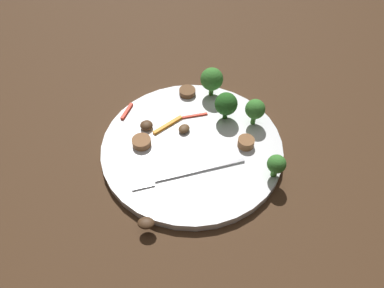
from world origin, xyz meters
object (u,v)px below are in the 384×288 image
Objects in this scene: broccoli_floret_1 at (226,104)px; mushroom_1 at (146,125)px; plate at (192,147)px; pepper_strip_0 at (194,116)px; pepper_strip_2 at (127,111)px; fork at (180,175)px; mushroom_0 at (146,223)px; broccoli_floret_3 at (212,79)px; broccoli_floret_2 at (276,164)px; pepper_strip_1 at (168,125)px; sausage_slice_2 at (187,92)px; sausage_slice_1 at (142,142)px; mushroom_2 at (186,128)px; broccoli_floret_0 at (254,108)px; sausage_slice_0 at (246,142)px.

mushroom_1 is (0.13, -0.03, -0.03)m from broccoli_floret_1.
plate is 0.06m from pepper_strip_0.
fork is at bearing 100.96° from pepper_strip_2.
plate is 6.14× the size of pepper_strip_0.
broccoli_floret_3 is at bearing -134.70° from mushroom_0.
fork is 0.17m from pepper_strip_2.
broccoli_floret_2 is 0.20m from pepper_strip_1.
mushroom_1 is 0.04m from pepper_strip_1.
sausage_slice_2 reaches higher than plate.
sausage_slice_1 is 1.49× the size of mushroom_2.
pepper_strip_1 is at bearing 21.90° from broccoli_floret_3.
broccoli_floret_0 is 0.88× the size of broccoli_floret_3.
broccoli_floret_2 is 1.76× the size of mushroom_0.
sausage_slice_2 is 0.75× the size of pepper_strip_2.
mushroom_0 is 0.19m from mushroom_2.
sausage_slice_1 is (0.19, -0.03, -0.03)m from broccoli_floret_0.
plate is 14.29× the size of mushroom_2.
broccoli_floret_0 is 0.18m from mushroom_1.
mushroom_0 is at bearing 25.08° from broccoli_floret_0.
broccoli_floret_1 is at bearing -144.74° from mushroom_0.
broccoli_floret_1 is 1.08× the size of pepper_strip_0.
broccoli_floret_1 is at bearing 152.21° from pepper_strip_0.
sausage_slice_1 is at bearing 89.54° from pepper_strip_2.
pepper_strip_1 is at bearing -56.28° from broccoli_floret_2.
sausage_slice_0 is (-0.08, 0.04, 0.01)m from plate.
sausage_slice_1 is 0.52× the size of pepper_strip_1.
fork and pepper_strip_1 have the same top height.
fork is 8.61× the size of mushroom_2.
sausage_slice_1 reaches higher than mushroom_0.
broccoli_floret_2 reaches higher than mushroom_0.
broccoli_floret_2 reaches higher than mushroom_1.
sausage_slice_0 is at bearing 88.18° from broccoli_floret_3.
broccoli_floret_2 is at bearing 129.04° from plate.
broccoli_floret_2 reaches higher than mushroom_2.
broccoli_floret_0 is at bearing 109.20° from broccoli_floret_3.
plate is 0.12m from sausage_slice_2.
pepper_strip_2 is (0.03, -0.17, 0.00)m from fork.
pepper_strip_1 is (0.06, 0.06, -0.00)m from sausage_slice_2.
sausage_slice_2 is 0.09m from mushroom_2.
broccoli_floret_3 is 1.87× the size of sausage_slice_2.
broccoli_floret_3 is (-0.13, -0.15, 0.03)m from fork.
broccoli_floret_3 is at bearing -91.82° from sausage_slice_0.
broccoli_floret_0 reaches higher than pepper_strip_1.
broccoli_floret_2 is 2.01× the size of mushroom_2.
pepper_strip_1 and pepper_strip_2 have the same top height.
broccoli_floret_0 is 0.05m from broccoli_floret_1.
plate is 0.12m from broccoli_floret_0.
mushroom_0 is at bearing 42.15° from plate.
broccoli_floret_2 reaches higher than fork.
broccoli_floret_3 reaches higher than broccoli_floret_0.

